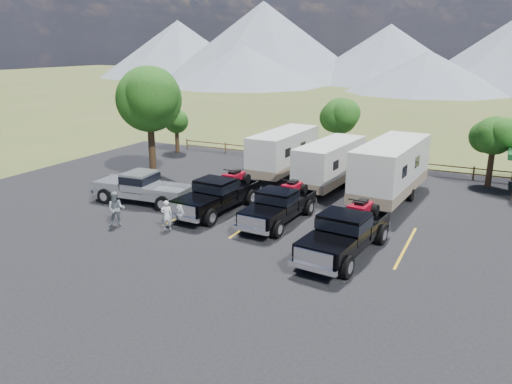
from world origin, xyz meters
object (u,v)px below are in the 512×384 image
at_px(rig_right, 346,232).
at_px(person_b, 116,209).
at_px(trailer_left, 284,153).
at_px(trailer_center, 330,164).
at_px(tree_big_nw, 149,99).
at_px(rig_left, 218,194).
at_px(trailer_right, 391,170).
at_px(pickup_silver, 143,187).
at_px(rig_center, 279,205).
at_px(person_a, 167,215).

relative_size(rig_right, person_b, 3.68).
xyz_separation_m(trailer_left, trailer_center, (4.02, -1.64, -0.09)).
relative_size(tree_big_nw, rig_left, 1.19).
bearing_deg(trailer_right, pickup_silver, -146.71).
distance_m(tree_big_nw, rig_right, 18.21).
bearing_deg(trailer_right, tree_big_nw, -167.95).
bearing_deg(tree_big_nw, pickup_silver, -58.11).
height_order(rig_right, trailer_center, trailer_center).
height_order(rig_center, trailer_left, trailer_left).
xyz_separation_m(rig_center, person_a, (-4.67, -3.64, -0.18)).
distance_m(rig_left, person_a, 3.86).
bearing_deg(rig_left, trailer_right, 42.50).
bearing_deg(trailer_left, rig_right, -53.52).
bearing_deg(rig_center, trailer_center, 90.68).
bearing_deg(pickup_silver, person_b, 14.52).
xyz_separation_m(trailer_left, pickup_silver, (-4.93, -9.78, -0.70)).
bearing_deg(tree_big_nw, trailer_center, 14.38).
relative_size(rig_center, trailer_right, 0.60).
bearing_deg(rig_left, trailer_left, 93.41).
bearing_deg(pickup_silver, tree_big_nw, -152.53).
bearing_deg(trailer_left, rig_center, -66.03).
bearing_deg(trailer_right, person_b, -132.49).
xyz_separation_m(pickup_silver, person_b, (1.30, -3.80, -0.05)).
relative_size(rig_right, trailer_right, 0.66).
bearing_deg(rig_left, rig_right, -13.96).
xyz_separation_m(rig_left, person_b, (-3.53, -4.44, -0.11)).
distance_m(rig_left, rig_center, 3.84).
bearing_deg(rig_center, rig_right, -27.37).
distance_m(rig_right, pickup_silver, 13.19).
xyz_separation_m(trailer_left, trailer_right, (8.15, -2.58, 0.19)).
height_order(rig_left, trailer_left, trailer_left).
distance_m(trailer_right, person_b, 16.14).
bearing_deg(tree_big_nw, trailer_right, 7.59).
bearing_deg(tree_big_nw, person_a, -48.85).
bearing_deg(tree_big_nw, rig_center, -20.96).
bearing_deg(person_a, rig_left, -136.87).
height_order(tree_big_nw, person_b, tree_big_nw).
distance_m(rig_center, person_a, 5.92).
xyz_separation_m(person_a, person_b, (-2.70, -0.67, 0.13)).
xyz_separation_m(trailer_center, person_a, (-4.94, -11.26, -0.80)).
relative_size(rig_left, rig_center, 1.07).
height_order(rig_left, person_a, rig_left).
distance_m(trailer_right, pickup_silver, 14.96).
xyz_separation_m(rig_center, rig_right, (4.37, -2.54, 0.09)).
xyz_separation_m(rig_right, trailer_right, (0.04, 9.22, 0.80)).
relative_size(rig_left, trailer_right, 0.64).
bearing_deg(trailer_center, pickup_silver, -132.48).
distance_m(trailer_left, trailer_center, 4.34).
height_order(rig_right, trailer_right, trailer_right).
height_order(trailer_left, pickup_silver, trailer_left).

